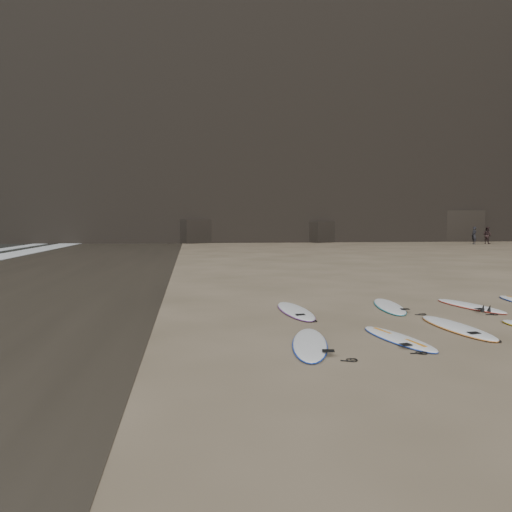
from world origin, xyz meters
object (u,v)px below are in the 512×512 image
(surfboard_0, at_px, (310,343))
(surfboard_7, at_px, (470,306))
(surfboard_1, at_px, (398,338))
(person_a, at_px, (474,235))
(surfboard_2, at_px, (457,327))
(surfboard_6, at_px, (389,306))
(surfboard_5, at_px, (295,310))
(person_b, at_px, (487,235))

(surfboard_0, relative_size, surfboard_7, 1.05)
(surfboard_1, relative_size, person_a, 1.29)
(surfboard_7, bearing_deg, person_a, 46.90)
(surfboard_0, distance_m, surfboard_2, 3.68)
(surfboard_2, distance_m, surfboard_6, 2.81)
(surfboard_5, xyz_separation_m, person_b, (28.02, 35.80, 0.84))
(surfboard_7, bearing_deg, surfboard_2, -137.48)
(surfboard_1, distance_m, surfboard_5, 3.51)
(surfboard_1, distance_m, person_a, 45.70)
(surfboard_2, bearing_deg, surfboard_1, -158.46)
(surfboard_0, height_order, surfboard_1, surfboard_0)
(surfboard_1, distance_m, surfboard_7, 4.87)
(surfboard_6, bearing_deg, surfboard_7, 4.19)
(surfboard_2, distance_m, person_b, 45.65)
(surfboard_0, xyz_separation_m, surfboard_7, (5.38, 3.57, -0.00))
(surfboard_7, distance_m, person_b, 42.50)
(surfboard_1, height_order, surfboard_2, surfboard_2)
(surfboard_0, distance_m, surfboard_1, 1.86)
(person_a, bearing_deg, surfboard_5, -36.91)
(surfboard_0, relative_size, surfboard_6, 1.00)
(surfboard_2, xyz_separation_m, surfboard_6, (-0.40, 2.78, -0.00))
(person_a, relative_size, person_b, 1.01)
(surfboard_0, bearing_deg, surfboard_6, 62.90)
(surfboard_1, bearing_deg, surfboard_6, 58.89)
(person_a, bearing_deg, surfboard_2, -31.80)
(surfboard_5, distance_m, person_a, 43.85)
(surfboard_7, relative_size, person_a, 1.39)
(surfboard_2, relative_size, surfboard_7, 1.06)
(surfboard_0, distance_m, surfboard_6, 4.92)
(surfboard_6, relative_size, person_b, 1.48)
(surfboard_0, distance_m, surfboard_5, 3.46)
(surfboard_2, xyz_separation_m, person_b, (24.93, 38.23, 0.84))
(surfboard_5, relative_size, person_a, 1.53)
(surfboard_5, relative_size, surfboard_6, 1.05)
(surfboard_5, bearing_deg, surfboard_6, 4.44)
(surfboard_6, distance_m, surfboard_7, 2.24)
(surfboard_0, height_order, person_a, person_a)
(surfboard_1, relative_size, surfboard_5, 0.84)
(person_a, bearing_deg, surfboard_1, -33.09)
(surfboard_0, distance_m, person_b, 48.48)
(person_a, bearing_deg, surfboard_0, -34.85)
(surfboard_2, height_order, person_a, person_a)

